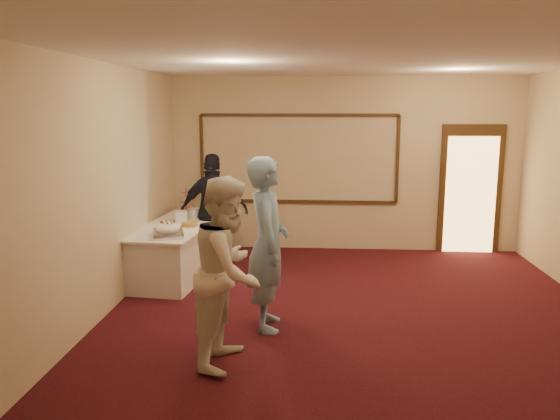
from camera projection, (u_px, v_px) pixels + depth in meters
The scene contains 14 objects.
floor at pixel (357, 325), 6.29m from camera, with size 7.00×7.00×0.00m, color black.
room_walls at pixel (361, 149), 5.92m from camera, with size 6.04×7.04×3.02m.
wall_molding at pixel (299, 159), 9.46m from camera, with size 3.45×0.04×1.55m.
doorway at pixel (470, 190), 9.34m from camera, with size 1.05×0.07×2.20m.
buffet_table at pixel (181, 248), 8.24m from camera, with size 1.21×2.56×0.77m.
pavlova_tray at pixel (168, 230), 7.30m from camera, with size 0.51×0.58×0.20m.
cupcake_stand at pixel (186, 202), 9.10m from camera, with size 0.29×0.29×0.43m.
plate_stack_a at pixel (181, 216), 8.24m from camera, with size 0.20×0.20×0.17m.
plate_stack_b at pixel (194, 213), 8.54m from camera, with size 0.18×0.18×0.15m.
tart at pixel (190, 225), 7.91m from camera, with size 0.28×0.28×0.06m.
man at pixel (268, 244), 6.06m from camera, with size 0.71×0.47×1.95m, color #7FA5C9.
woman at pixel (229, 271), 5.24m from camera, with size 0.89×0.70×1.84m, color white.
guest at pixel (214, 211), 8.44m from camera, with size 1.05×0.44×1.78m, color black.
camera_flash at pixel (216, 183), 8.23m from camera, with size 0.07×0.04×0.05m, color white.
Camera 1 is at (-0.48, -5.99, 2.45)m, focal length 35.00 mm.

